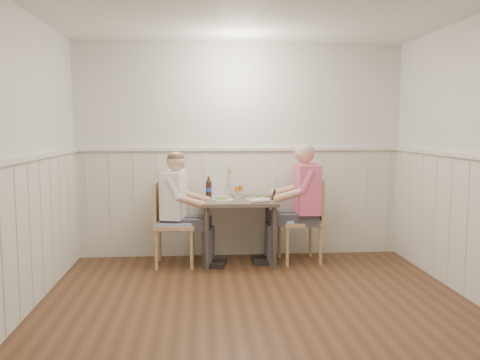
{
  "coord_description": "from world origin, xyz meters",
  "views": [
    {
      "loc": [
        -0.5,
        -3.97,
        1.59
      ],
      "look_at": [
        -0.05,
        1.64,
        1.0
      ],
      "focal_mm": 38.0,
      "sensor_mm": 36.0,
      "label": 1
    }
  ],
  "objects_px": {
    "man_in_pink": "(303,212)",
    "beer_bottle": "(209,188)",
    "grass_vase": "(228,182)",
    "diner_cream": "(178,217)",
    "dining_table": "(239,209)",
    "chair_left": "(169,220)",
    "chair_right": "(305,217)"
  },
  "relations": [
    {
      "from": "dining_table",
      "to": "beer_bottle",
      "type": "relative_size",
      "value": 3.35
    },
    {
      "from": "dining_table",
      "to": "chair_left",
      "type": "bearing_deg",
      "value": -176.92
    },
    {
      "from": "chair_left",
      "to": "diner_cream",
      "type": "relative_size",
      "value": 0.73
    },
    {
      "from": "beer_bottle",
      "to": "diner_cream",
      "type": "bearing_deg",
      "value": -149.99
    },
    {
      "from": "chair_left",
      "to": "grass_vase",
      "type": "relative_size",
      "value": 2.4
    },
    {
      "from": "chair_right",
      "to": "chair_left",
      "type": "distance_m",
      "value": 1.58
    },
    {
      "from": "dining_table",
      "to": "diner_cream",
      "type": "bearing_deg",
      "value": -177.39
    },
    {
      "from": "dining_table",
      "to": "grass_vase",
      "type": "bearing_deg",
      "value": 114.01
    },
    {
      "from": "chair_right",
      "to": "grass_vase",
      "type": "bearing_deg",
      "value": 165.21
    },
    {
      "from": "chair_left",
      "to": "grass_vase",
      "type": "distance_m",
      "value": 0.85
    },
    {
      "from": "chair_left",
      "to": "dining_table",
      "type": "bearing_deg",
      "value": 3.08
    },
    {
      "from": "dining_table",
      "to": "grass_vase",
      "type": "relative_size",
      "value": 2.12
    },
    {
      "from": "dining_table",
      "to": "man_in_pink",
      "type": "distance_m",
      "value": 0.75
    },
    {
      "from": "chair_right",
      "to": "diner_cream",
      "type": "bearing_deg",
      "value": -178.22
    },
    {
      "from": "man_in_pink",
      "to": "grass_vase",
      "type": "bearing_deg",
      "value": 161.75
    },
    {
      "from": "diner_cream",
      "to": "grass_vase",
      "type": "height_order",
      "value": "diner_cream"
    },
    {
      "from": "chair_right",
      "to": "beer_bottle",
      "type": "height_order",
      "value": "beer_bottle"
    },
    {
      "from": "dining_table",
      "to": "chair_left",
      "type": "distance_m",
      "value": 0.81
    },
    {
      "from": "diner_cream",
      "to": "grass_vase",
      "type": "bearing_deg",
      "value": 25.49
    },
    {
      "from": "chair_right",
      "to": "diner_cream",
      "type": "height_order",
      "value": "diner_cream"
    },
    {
      "from": "diner_cream",
      "to": "beer_bottle",
      "type": "relative_size",
      "value": 5.22
    },
    {
      "from": "man_in_pink",
      "to": "beer_bottle",
      "type": "height_order",
      "value": "man_in_pink"
    },
    {
      "from": "chair_left",
      "to": "man_in_pink",
      "type": "distance_m",
      "value": 1.55
    },
    {
      "from": "grass_vase",
      "to": "chair_left",
      "type": "bearing_deg",
      "value": -156.85
    },
    {
      "from": "grass_vase",
      "to": "diner_cream",
      "type": "bearing_deg",
      "value": -154.51
    },
    {
      "from": "chair_left",
      "to": "beer_bottle",
      "type": "relative_size",
      "value": 3.79
    },
    {
      "from": "beer_bottle",
      "to": "man_in_pink",
      "type": "bearing_deg",
      "value": -10.88
    },
    {
      "from": "chair_right",
      "to": "beer_bottle",
      "type": "bearing_deg",
      "value": 171.82
    },
    {
      "from": "dining_table",
      "to": "beer_bottle",
      "type": "distance_m",
      "value": 0.44
    },
    {
      "from": "chair_left",
      "to": "beer_bottle",
      "type": "distance_m",
      "value": 0.61
    },
    {
      "from": "diner_cream",
      "to": "beer_bottle",
      "type": "xyz_separation_m",
      "value": [
        0.36,
        0.21,
        0.3
      ]
    },
    {
      "from": "dining_table",
      "to": "man_in_pink",
      "type": "xyz_separation_m",
      "value": [
        0.75,
        -0.03,
        -0.05
      ]
    }
  ]
}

